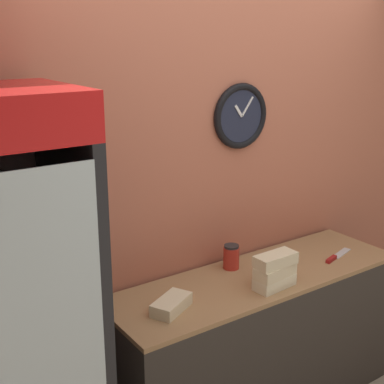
% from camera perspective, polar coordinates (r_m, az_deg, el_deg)
% --- Properties ---
extents(wall_back, '(5.20, 0.10, 2.70)m').
position_cam_1_polar(wall_back, '(3.14, 3.49, 1.36)').
color(wall_back, '#B7664C').
rests_on(wall_back, ground_plane).
extents(prep_counter, '(1.80, 0.55, 0.86)m').
position_cam_1_polar(prep_counter, '(3.29, 6.82, -15.62)').
color(prep_counter, '#332D28').
rests_on(prep_counter, ground_plane).
extents(sandwich_stack_bottom, '(0.25, 0.13, 0.06)m').
position_cam_1_polar(sandwich_stack_bottom, '(2.94, 8.78, -9.45)').
color(sandwich_stack_bottom, beige).
rests_on(sandwich_stack_bottom, prep_counter).
extents(sandwich_stack_middle, '(0.25, 0.13, 0.06)m').
position_cam_1_polar(sandwich_stack_middle, '(2.92, 8.84, -8.31)').
color(sandwich_stack_middle, beige).
rests_on(sandwich_stack_middle, sandwich_stack_bottom).
extents(sandwich_stack_top, '(0.24, 0.11, 0.06)m').
position_cam_1_polar(sandwich_stack_top, '(2.89, 8.90, -7.15)').
color(sandwich_stack_top, beige).
rests_on(sandwich_stack_top, sandwich_stack_middle).
extents(sandwich_flat_left, '(0.26, 0.21, 0.06)m').
position_cam_1_polar(sandwich_flat_left, '(2.69, -2.22, -11.91)').
color(sandwich_flat_left, beige).
rests_on(sandwich_flat_left, prep_counter).
extents(chefs_knife, '(0.29, 0.12, 0.02)m').
position_cam_1_polar(chefs_knife, '(3.39, 15.01, -6.71)').
color(chefs_knife, silver).
rests_on(chefs_knife, prep_counter).
extents(condiment_jar, '(0.09, 0.09, 0.14)m').
position_cam_1_polar(condiment_jar, '(3.12, 4.21, -6.91)').
color(condiment_jar, '#B72D23').
rests_on(condiment_jar, prep_counter).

